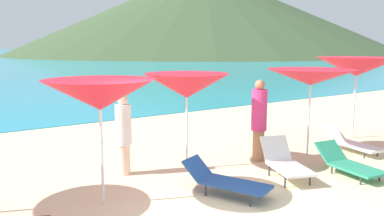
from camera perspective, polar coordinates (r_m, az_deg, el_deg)
name	(u,v)px	position (r m, az deg, el deg)	size (l,w,h in m)	color
ground_plane	(44,125)	(15.18, -20.66, -2.37)	(50.00, 100.00, 0.30)	beige
headland_hill	(203,13)	(127.84, 1.61, 13.65)	(119.06, 119.06, 26.34)	#384C2D
umbrella_2	(100,95)	(6.62, -13.25, 1.85)	(1.84, 1.84, 2.14)	silver
umbrella_3	(187,86)	(8.43, -0.77, 3.23)	(1.89, 1.89, 2.10)	silver
umbrella_4	(311,77)	(9.84, 16.84, 4.30)	(2.19, 2.19, 2.14)	silver
umbrella_5	(357,67)	(12.32, 22.76, 5.54)	(2.50, 2.50, 2.37)	silver
lounge_chair_0	(348,163)	(8.97, 21.70, -7.40)	(0.83, 1.58, 0.58)	#268C66
lounge_chair_1	(285,161)	(8.35, 13.32, -7.55)	(1.07, 1.52, 0.75)	white
lounge_chair_4	(350,142)	(10.97, 21.93, -4.57)	(0.79, 1.80, 0.56)	white
lounge_chair_6	(225,180)	(7.26, 4.77, -10.38)	(1.13, 1.70, 0.59)	#1E478C
beachgoer_0	(124,133)	(8.32, -9.89, -3.59)	(0.33, 0.33, 1.69)	beige
beachgoer_1	(259,118)	(9.28, 9.69, -1.48)	(0.36, 0.36, 1.92)	#A3704C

